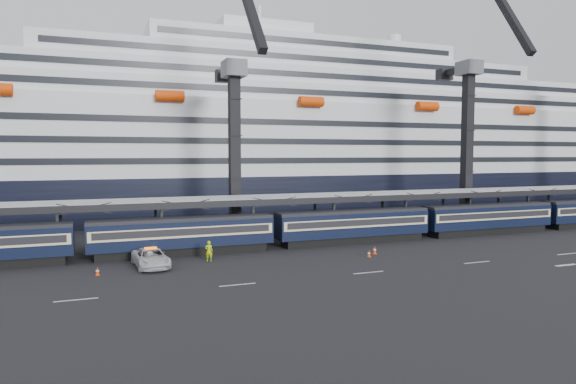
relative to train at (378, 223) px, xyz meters
name	(u,v)px	position (x,y,z in m)	size (l,w,h in m)	color
ground	(466,254)	(4.65, -10.00, -2.20)	(260.00, 260.00, 0.00)	black
lane_markings	(565,257)	(12.80, -15.23, -2.19)	(111.00, 4.27, 0.02)	beige
train	(378,223)	(0.00, 0.00, 0.00)	(133.05, 3.00, 4.05)	black
canopy	(394,194)	(4.65, 4.00, 3.05)	(130.00, 6.25, 5.53)	gray
cruise_ship	(295,144)	(3.57, 35.99, 10.14)	(214.09, 28.84, 34.00)	black
crane_dark_near	(235,143)	(-15.35, 8.59, 9.73)	(4.50, 17.75, 35.08)	#53555B
crane_dark_mid	(469,135)	(19.65, 7.59, 11.16)	(4.50, 18.24, 39.64)	#53555B
pickup_truck	(151,258)	(-27.14, -4.82, -1.35)	(2.84, 6.16, 1.71)	silver
worker	(209,251)	(-21.54, -4.18, -1.18)	(0.74, 0.49, 2.03)	#B3D60B
traffic_cone_b	(97,271)	(-31.83, -6.52, -1.83)	(0.37, 0.37, 0.74)	#E23E07
traffic_cone_c	(369,253)	(-5.80, -7.91, -1.84)	(0.37, 0.37, 0.74)	#E23E07
traffic_cone_d	(375,250)	(-4.42, -6.67, -1.78)	(0.43, 0.43, 0.85)	#E23E07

